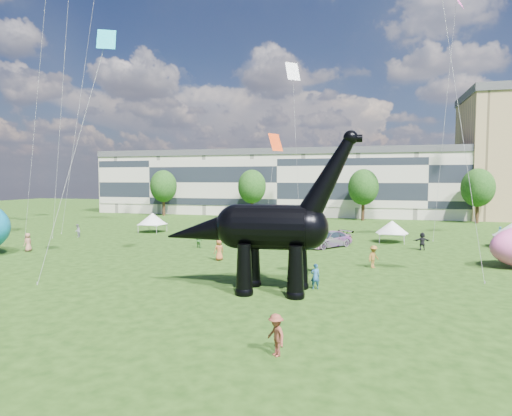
# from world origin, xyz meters

# --- Properties ---
(ground) EXTENTS (220.00, 220.00, 0.00)m
(ground) POSITION_xyz_m (0.00, 0.00, 0.00)
(ground) COLOR #16330C
(ground) RESTS_ON ground
(terrace_row) EXTENTS (78.00, 11.00, 12.00)m
(terrace_row) POSITION_xyz_m (-8.00, 62.00, 6.00)
(terrace_row) COLOR beige
(terrace_row) RESTS_ON ground
(tree_far_left) EXTENTS (5.20, 5.20, 9.44)m
(tree_far_left) POSITION_xyz_m (-30.00, 53.00, 6.29)
(tree_far_left) COLOR #382314
(tree_far_left) RESTS_ON ground
(tree_mid_left) EXTENTS (5.20, 5.20, 9.44)m
(tree_mid_left) POSITION_xyz_m (-12.00, 53.00, 6.29)
(tree_mid_left) COLOR #382314
(tree_mid_left) RESTS_ON ground
(tree_mid_right) EXTENTS (5.20, 5.20, 9.44)m
(tree_mid_right) POSITION_xyz_m (8.00, 53.00, 6.29)
(tree_mid_right) COLOR #382314
(tree_mid_right) RESTS_ON ground
(tree_far_right) EXTENTS (5.20, 5.20, 9.44)m
(tree_far_right) POSITION_xyz_m (26.00, 53.00, 6.29)
(tree_far_right) COLOR #382314
(tree_far_right) RESTS_ON ground
(dinosaur_sculpture) EXTENTS (12.84, 3.64, 10.51)m
(dinosaur_sculpture) POSITION_xyz_m (2.70, 3.11, 3.97)
(dinosaur_sculpture) COLOR black
(dinosaur_sculpture) RESTS_ON ground
(car_silver) EXTENTS (3.78, 4.48, 1.45)m
(car_silver) POSITION_xyz_m (-10.51, 26.70, 0.72)
(car_silver) COLOR silver
(car_silver) RESTS_ON ground
(car_grey) EXTENTS (4.28, 1.50, 1.41)m
(car_grey) POSITION_xyz_m (-1.71, 24.48, 0.70)
(car_grey) COLOR slate
(car_grey) RESTS_ON ground
(car_white) EXTENTS (5.88, 4.15, 1.49)m
(car_white) POSITION_xyz_m (-0.08, 24.65, 0.74)
(car_white) COLOR white
(car_white) RESTS_ON ground
(car_dark) EXTENTS (5.42, 5.94, 1.67)m
(car_dark) POSITION_xyz_m (5.01, 22.13, 0.83)
(car_dark) COLOR #595960
(car_dark) RESTS_ON ground
(gazebo_near) EXTENTS (3.74, 3.74, 2.49)m
(gazebo_near) POSITION_xyz_m (11.63, 27.36, 1.75)
(gazebo_near) COLOR white
(gazebo_near) RESTS_ON ground
(gazebo_left) EXTENTS (3.84, 3.84, 2.61)m
(gazebo_left) POSITION_xyz_m (-19.17, 28.65, 1.83)
(gazebo_left) COLOR white
(gazebo_left) RESTS_ON ground
(visitors) EXTENTS (50.38, 39.74, 1.87)m
(visitors) POSITION_xyz_m (0.36, 14.07, 0.88)
(visitors) COLOR gray
(visitors) RESTS_ON ground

